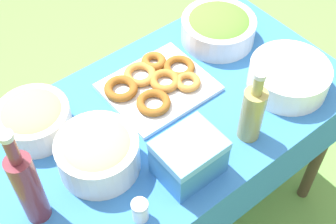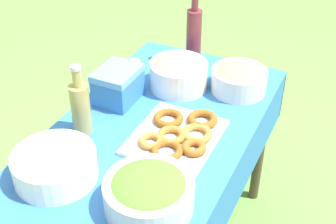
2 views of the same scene
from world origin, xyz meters
name	(u,v)px [view 2 (image 2 of 2)]	position (x,y,z in m)	size (l,w,h in m)	color
picnic_table	(155,150)	(0.00, 0.00, 0.65)	(1.27, 0.71, 0.76)	#2D6BB2
salad_bowl	(149,192)	(0.37, 0.17, 0.82)	(0.28, 0.28, 0.11)	silver
pasta_bowl	(179,72)	(-0.30, -0.04, 0.83)	(0.25, 0.25, 0.14)	silver
donut_platter	(178,135)	(0.03, 0.11, 0.78)	(0.37, 0.30, 0.05)	silver
plate_stack	(55,166)	(0.39, -0.17, 0.81)	(0.28, 0.28, 0.10)	white
olive_oil_bottle	(80,106)	(0.13, -0.23, 0.87)	(0.07, 0.07, 0.28)	#998E4C
wine_bottle	(194,35)	(-0.53, -0.06, 0.91)	(0.07, 0.07, 0.37)	maroon
bread_bowl	(239,78)	(-0.39, 0.21, 0.82)	(0.23, 0.23, 0.12)	silver
cooler_box	(118,85)	(-0.11, -0.22, 0.83)	(0.19, 0.15, 0.14)	#3372B7
salt_shaker	(135,68)	(-0.31, -0.25, 0.80)	(0.05, 0.05, 0.07)	white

